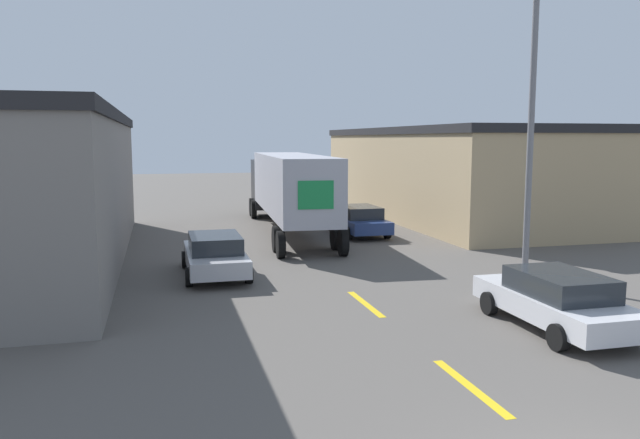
{
  "coord_description": "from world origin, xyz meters",
  "views": [
    {
      "loc": [
        -5.47,
        -5.85,
        4.56
      ],
      "look_at": [
        -0.26,
        14.34,
        1.87
      ],
      "focal_mm": 35.0,
      "sensor_mm": 36.0,
      "label": 1
    }
  ],
  "objects_px": {
    "parked_car_left_far": "(215,254)",
    "street_lamp": "(525,120)",
    "parked_car_right_near": "(557,299)",
    "parked_car_right_far": "(359,220)",
    "semi_truck": "(287,185)"
  },
  "relations": [
    {
      "from": "parked_car_right_far",
      "to": "semi_truck",
      "type": "bearing_deg",
      "value": 147.59
    },
    {
      "from": "parked_car_left_far",
      "to": "street_lamp",
      "type": "bearing_deg",
      "value": -19.26
    },
    {
      "from": "parked_car_right_near",
      "to": "street_lamp",
      "type": "distance_m",
      "value": 6.83
    },
    {
      "from": "parked_car_right_far",
      "to": "street_lamp",
      "type": "height_order",
      "value": "street_lamp"
    },
    {
      "from": "parked_car_right_near",
      "to": "parked_car_right_far",
      "type": "relative_size",
      "value": 1.0
    },
    {
      "from": "parked_car_left_far",
      "to": "parked_car_right_far",
      "type": "bearing_deg",
      "value": 44.57
    },
    {
      "from": "semi_truck",
      "to": "street_lamp",
      "type": "height_order",
      "value": "street_lamp"
    },
    {
      "from": "parked_car_left_far",
      "to": "parked_car_right_far",
      "type": "relative_size",
      "value": 1.0
    },
    {
      "from": "parked_car_right_far",
      "to": "street_lamp",
      "type": "xyz_separation_m",
      "value": [
        1.99,
        -10.66,
        4.44
      ]
    },
    {
      "from": "semi_truck",
      "to": "parked_car_right_near",
      "type": "bearing_deg",
      "value": -76.29
    },
    {
      "from": "parked_car_right_near",
      "to": "parked_car_right_far",
      "type": "distance_m",
      "value": 15.45
    },
    {
      "from": "parked_car_right_near",
      "to": "street_lamp",
      "type": "xyz_separation_m",
      "value": [
        1.99,
        4.79,
        4.44
      ]
    },
    {
      "from": "parked_car_left_far",
      "to": "street_lamp",
      "type": "relative_size",
      "value": 0.52
    },
    {
      "from": "parked_car_left_far",
      "to": "parked_car_right_near",
      "type": "height_order",
      "value": "same"
    },
    {
      "from": "semi_truck",
      "to": "street_lamp",
      "type": "xyz_separation_m",
      "value": [
        5.06,
        -12.61,
        2.83
      ]
    }
  ]
}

